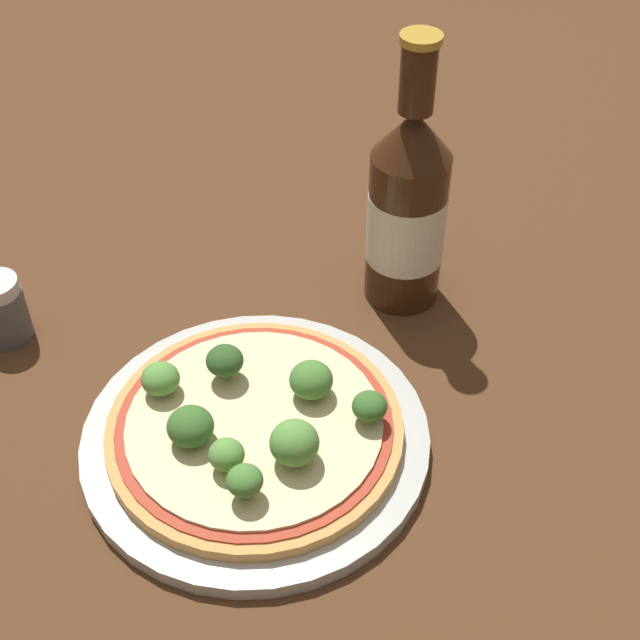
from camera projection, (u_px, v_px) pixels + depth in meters
ground_plane at (260, 461)px, 0.64m from camera, size 3.00×3.00×0.00m
plate at (256, 438)px, 0.65m from camera, size 0.25×0.25×0.01m
pizza at (255, 427)px, 0.64m from camera, size 0.21×0.21×0.01m
broccoli_floret_0 at (190, 426)px, 0.61m from camera, size 0.03×0.03×0.03m
broccoli_floret_1 at (294, 443)px, 0.60m from camera, size 0.03×0.03×0.03m
broccoli_floret_2 at (245, 481)px, 0.58m from camera, size 0.02×0.02×0.03m
broccoli_floret_3 at (160, 379)px, 0.65m from camera, size 0.03×0.03×0.02m
broccoli_floret_4 at (311, 380)px, 0.64m from camera, size 0.03×0.03×0.03m
broccoli_floret_5 at (225, 361)px, 0.65m from camera, size 0.03×0.03×0.03m
broccoli_floret_6 at (370, 407)px, 0.63m from camera, size 0.03×0.03×0.02m
broccoli_floret_7 at (227, 455)px, 0.60m from camera, size 0.02×0.02×0.02m
beer_bottle at (407, 208)px, 0.72m from camera, size 0.06×0.06×0.24m
pepper_shaker at (2, 310)px, 0.72m from camera, size 0.04×0.04×0.06m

